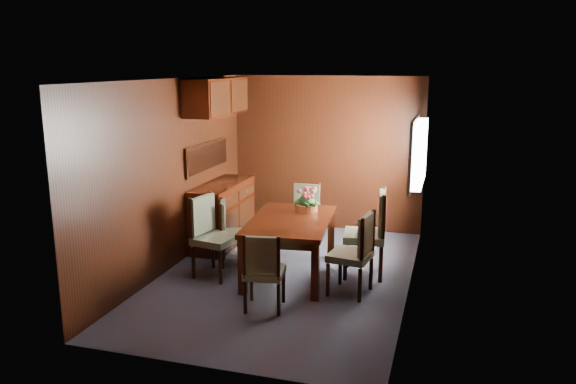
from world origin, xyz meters
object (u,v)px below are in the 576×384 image
(dining_table, at_px, (291,227))
(flower_centerpiece, at_px, (307,200))
(chair_left_near, at_px, (211,231))
(chair_head, at_px, (263,268))
(sideboard, at_px, (223,214))
(chair_right_near, at_px, (357,249))

(dining_table, bearing_deg, flower_centerpiece, 73.45)
(chair_left_near, xyz_separation_m, chair_head, (0.96, -0.81, -0.08))
(chair_left_near, height_order, chair_head, chair_left_near)
(sideboard, relative_size, dining_table, 0.87)
(dining_table, distance_m, chair_head, 1.09)
(chair_head, height_order, flower_centerpiece, flower_centerpiece)
(sideboard, bearing_deg, dining_table, -35.70)
(sideboard, relative_size, chair_left_near, 1.38)
(flower_centerpiece, bearing_deg, chair_head, -92.74)
(flower_centerpiece, bearing_deg, chair_left_near, -145.62)
(sideboard, height_order, chair_right_near, chair_right_near)
(dining_table, height_order, chair_head, chair_head)
(chair_left_near, relative_size, flower_centerpiece, 3.28)
(chair_right_near, height_order, chair_head, chair_right_near)
(sideboard, relative_size, flower_centerpiece, 4.52)
(dining_table, height_order, flower_centerpiece, flower_centerpiece)
(chair_left_near, bearing_deg, dining_table, 117.06)
(dining_table, relative_size, chair_head, 1.86)
(chair_right_near, bearing_deg, dining_table, 76.81)
(chair_left_near, xyz_separation_m, chair_right_near, (1.83, -0.09, -0.03))
(chair_left_near, relative_size, chair_head, 1.17)
(chair_right_near, bearing_deg, sideboard, 68.62)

